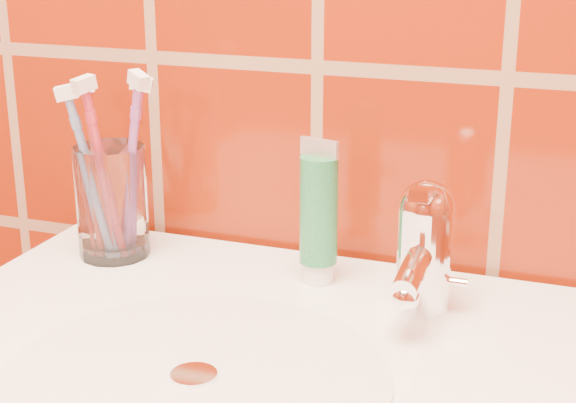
% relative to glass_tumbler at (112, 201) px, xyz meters
% --- Properties ---
extents(glass_tumbler, '(0.09, 0.09, 0.12)m').
position_rel_glass_tumbler_xyz_m(glass_tumbler, '(0.00, 0.00, 0.00)').
color(glass_tumbler, white).
rests_on(glass_tumbler, pedestal_sink).
extents(toothpaste_tube, '(0.04, 0.04, 0.14)m').
position_rel_glass_tumbler_xyz_m(toothpaste_tube, '(0.22, 0.01, 0.01)').
color(toothpaste_tube, white).
rests_on(toothpaste_tube, pedestal_sink).
extents(faucet, '(0.05, 0.11, 0.12)m').
position_rel_glass_tumbler_xyz_m(faucet, '(0.32, -0.02, 0.01)').
color(faucet, white).
rests_on(faucet, pedestal_sink).
extents(toothbrush_0, '(0.11, 0.11, 0.19)m').
position_rel_glass_tumbler_xyz_m(toothbrush_0, '(-0.02, 0.01, 0.03)').
color(toothbrush_0, '#A23122').
rests_on(toothbrush_0, glass_tumbler).
extents(toothbrush_1, '(0.12, 0.11, 0.21)m').
position_rel_glass_tumbler_xyz_m(toothbrush_1, '(0.03, -0.00, 0.04)').
color(toothbrush_1, '#924CA3').
rests_on(toothbrush_1, glass_tumbler).
extents(toothbrush_2, '(0.06, 0.09, 0.20)m').
position_rel_glass_tumbler_xyz_m(toothbrush_2, '(0.00, -0.02, 0.04)').
color(toothbrush_2, '#AD2536').
rests_on(toothbrush_2, glass_tumbler).
extents(toothbrush_3, '(0.09, 0.08, 0.19)m').
position_rel_glass_tumbler_xyz_m(toothbrush_3, '(0.01, 0.02, 0.03)').
color(toothbrush_3, '#A82436').
rests_on(toothbrush_3, glass_tumbler).
extents(toothbrush_4, '(0.09, 0.08, 0.19)m').
position_rel_glass_tumbler_xyz_m(toothbrush_4, '(-0.01, -0.02, 0.03)').
color(toothbrush_4, '#6985BC').
rests_on(toothbrush_4, glass_tumbler).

